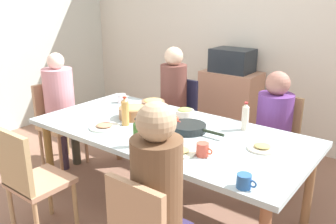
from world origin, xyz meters
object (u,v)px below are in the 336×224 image
(dining_table, at_px, (168,137))
(person_3, at_px, (158,192))
(plate_1, at_px, (105,126))
(plate_2, at_px, (262,147))
(bottle_0, at_px, (245,117))
(bowl_1, at_px, (133,112))
(side_cabinet, at_px, (230,107))
(chair_4, at_px, (178,114))
(serving_pan, at_px, (189,128))
(person_0, at_px, (60,100))
(bowl_0, at_px, (153,104))
(bowl_2, at_px, (185,112))
(person_4, at_px, (173,95))
(chair_0, at_px, (57,119))
(cup_3, at_px, (174,122))
(chair_2, at_px, (275,137))
(cup_4, at_px, (203,150))
(bottle_1, at_px, (125,112))
(person_2, at_px, (274,120))
(microwave, at_px, (232,60))
(bottle_2, at_px, (137,133))
(plate_0, at_px, (182,152))
(cup_1, at_px, (122,98))
(chair_1, at_px, (30,178))

(dining_table, height_order, person_3, person_3)
(plate_1, height_order, plate_2, same)
(person_3, distance_m, bottle_0, 1.22)
(bowl_1, distance_m, side_cabinet, 1.71)
(chair_4, relative_size, serving_pan, 1.92)
(person_0, xyz_separation_m, chair_4, (0.86, 0.93, -0.23))
(bowl_0, relative_size, bowl_2, 1.33)
(person_4, bearing_deg, chair_0, -138.60)
(bowl_2, bearing_deg, cup_3, -73.10)
(chair_0, relative_size, serving_pan, 1.92)
(person_4, xyz_separation_m, bottle_0, (1.08, -0.47, 0.10))
(chair_2, bearing_deg, cup_4, -93.64)
(cup_4, distance_m, side_cabinet, 2.16)
(chair_0, relative_size, bottle_1, 3.60)
(person_0, xyz_separation_m, plate_1, (1.00, -0.29, 0.02))
(person_2, bearing_deg, side_cabinet, 135.69)
(person_3, bearing_deg, chair_2, 90.00)
(cup_4, xyz_separation_m, bottle_0, (0.01, 0.63, 0.06))
(chair_2, bearing_deg, chair_4, 180.00)
(side_cabinet, distance_m, microwave, 0.59)
(bowl_2, height_order, bottle_0, bottle_0)
(person_2, relative_size, bottle_2, 5.35)
(plate_0, bearing_deg, microwave, 108.62)
(person_3, bearing_deg, bottle_0, 93.23)
(bottle_1, height_order, microwave, microwave)
(person_0, xyz_separation_m, chair_2, (2.01, 0.93, -0.23))
(dining_table, relative_size, plate_1, 9.30)
(dining_table, relative_size, bowl_0, 10.21)
(bottle_2, relative_size, microwave, 0.45)
(person_3, height_order, bowl_0, person_3)
(bowl_2, bearing_deg, bottle_0, 2.26)
(bowl_0, bearing_deg, plate_1, -88.26)
(bottle_2, height_order, microwave, microwave)
(chair_2, bearing_deg, person_4, -175.49)
(plate_2, bearing_deg, cup_4, -128.56)
(bottle_1, bearing_deg, bowl_2, 60.43)
(chair_0, distance_m, bottle_0, 2.09)
(cup_3, relative_size, microwave, 0.24)
(chair_0, xyz_separation_m, person_4, (0.95, 0.84, 0.24))
(cup_4, bearing_deg, bowl_1, 161.97)
(person_2, height_order, bowl_0, person_2)
(dining_table, bearing_deg, bottle_1, -158.67)
(bowl_0, xyz_separation_m, bottle_0, (0.96, 0.01, 0.06))
(person_2, distance_m, cup_4, 1.10)
(cup_1, bearing_deg, chair_1, -77.86)
(bottle_1, height_order, bottle_2, bottle_1)
(side_cabinet, bearing_deg, chair_4, -107.56)
(cup_3, height_order, microwave, microwave)
(person_2, distance_m, bottle_1, 1.35)
(cup_1, distance_m, bottle_2, 1.15)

